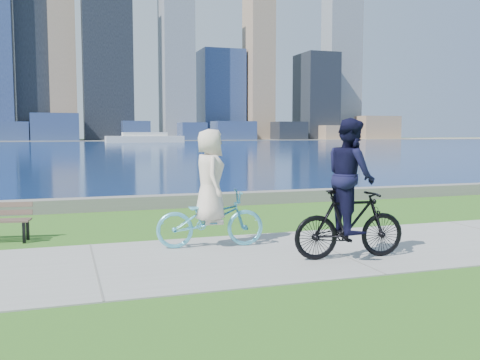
% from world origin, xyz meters
% --- Properties ---
extents(ground, '(320.00, 320.00, 0.00)m').
position_xyz_m(ground, '(0.00, 0.00, 0.00)').
color(ground, '#295B18').
rests_on(ground, ground).
extents(concrete_path, '(80.00, 3.50, 0.02)m').
position_xyz_m(concrete_path, '(0.00, 0.00, 0.01)').
color(concrete_path, gray).
rests_on(concrete_path, ground).
extents(seawall, '(90.00, 0.50, 0.35)m').
position_xyz_m(seawall, '(0.00, 6.20, 0.17)').
color(seawall, slate).
rests_on(seawall, ground).
extents(bay_water, '(320.00, 131.00, 0.01)m').
position_xyz_m(bay_water, '(0.00, 72.00, 0.00)').
color(bay_water, '#0C2251').
rests_on(bay_water, ground).
extents(far_shore, '(320.00, 30.00, 0.12)m').
position_xyz_m(far_shore, '(0.00, 130.00, 0.06)').
color(far_shore, gray).
rests_on(far_shore, ground).
extents(city_skyline, '(177.70, 21.94, 76.00)m').
position_xyz_m(city_skyline, '(-0.13, 129.42, 22.02)').
color(city_skyline, black).
rests_on(city_skyline, ground).
extents(ferry_far, '(14.96, 4.28, 2.03)m').
position_xyz_m(ferry_far, '(14.78, 97.24, 0.84)').
color(ferry_far, silver).
rests_on(ferry_far, ground).
extents(cyclist_woman, '(0.90, 2.01, 2.12)m').
position_xyz_m(cyclist_woman, '(2.06, 0.88, 0.81)').
color(cyclist_woman, '#5CC4E1').
rests_on(cyclist_woman, ground).
extents(cyclist_man, '(0.78, 1.93, 2.29)m').
position_xyz_m(cyclist_man, '(4.00, -0.70, 0.98)').
color(cyclist_man, black).
rests_on(cyclist_man, ground).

